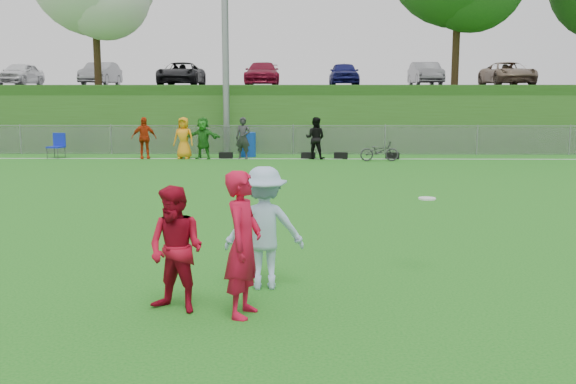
{
  "coord_description": "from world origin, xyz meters",
  "views": [
    {
      "loc": [
        0.23,
        -8.0,
        2.65
      ],
      "look_at": [
        0.09,
        0.5,
        1.34
      ],
      "focal_mm": 40.0,
      "sensor_mm": 36.0,
      "label": 1
    }
  ],
  "objects_px": {
    "player_red_left": "(243,244)",
    "frisbee": "(427,198)",
    "recycling_bin": "(248,145)",
    "bicycle": "(379,151)",
    "player_red_center": "(176,249)",
    "player_blue": "(264,228)"
  },
  "relations": [
    {
      "from": "player_red_left",
      "to": "frisbee",
      "type": "relative_size",
      "value": 6.89
    },
    {
      "from": "frisbee",
      "to": "recycling_bin",
      "type": "bearing_deg",
      "value": 102.89
    },
    {
      "from": "player_red_left",
      "to": "frisbee",
      "type": "bearing_deg",
      "value": -39.06
    },
    {
      "from": "player_red_left",
      "to": "bicycle",
      "type": "distance_m",
      "value": 18.2
    },
    {
      "from": "player_red_left",
      "to": "frisbee",
      "type": "xyz_separation_m",
      "value": [
        2.55,
        1.9,
        0.24
      ]
    },
    {
      "from": "player_red_center",
      "to": "bicycle",
      "type": "bearing_deg",
      "value": 99.18
    },
    {
      "from": "player_red_center",
      "to": "player_red_left",
      "type": "bearing_deg",
      "value": 14.68
    },
    {
      "from": "player_red_center",
      "to": "frisbee",
      "type": "distance_m",
      "value": 3.82
    },
    {
      "from": "bicycle",
      "to": "recycling_bin",
      "type": "bearing_deg",
      "value": 69.41
    },
    {
      "from": "player_red_left",
      "to": "recycling_bin",
      "type": "bearing_deg",
      "value": 18.55
    },
    {
      "from": "player_blue",
      "to": "frisbee",
      "type": "xyz_separation_m",
      "value": [
        2.36,
        0.78,
        0.28
      ]
    },
    {
      "from": "player_red_left",
      "to": "bicycle",
      "type": "relative_size",
      "value": 1.16
    },
    {
      "from": "recycling_bin",
      "to": "bicycle",
      "type": "height_order",
      "value": "recycling_bin"
    },
    {
      "from": "player_red_center",
      "to": "bicycle",
      "type": "height_order",
      "value": "player_red_center"
    },
    {
      "from": "player_blue",
      "to": "player_red_center",
      "type": "bearing_deg",
      "value": 39.44
    },
    {
      "from": "frisbee",
      "to": "player_red_center",
      "type": "bearing_deg",
      "value": -152.41
    },
    {
      "from": "player_red_center",
      "to": "recycling_bin",
      "type": "relative_size",
      "value": 1.52
    },
    {
      "from": "player_red_center",
      "to": "frisbee",
      "type": "bearing_deg",
      "value": 51.59
    },
    {
      "from": "player_blue",
      "to": "frisbee",
      "type": "bearing_deg",
      "value": -166.12
    },
    {
      "from": "frisbee",
      "to": "bicycle",
      "type": "height_order",
      "value": "frisbee"
    },
    {
      "from": "player_blue",
      "to": "frisbee",
      "type": "distance_m",
      "value": 2.5
    },
    {
      "from": "player_blue",
      "to": "bicycle",
      "type": "height_order",
      "value": "player_blue"
    }
  ]
}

